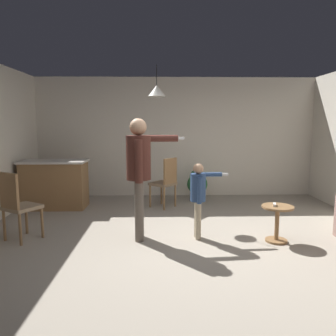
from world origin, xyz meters
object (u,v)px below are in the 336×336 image
object	(u,v)px
kitchen_counter	(55,184)
spare_remote_on_table	(274,205)
person_adult	(140,165)
potted_plant_corner	(197,183)
dining_chair_near_wall	(166,181)
person_child	(199,192)
dining_chair_by_counter	(17,204)
side_table_by_couch	(277,219)

from	to	relation	value
kitchen_counter	spare_remote_on_table	bearing A→B (deg)	-28.12
person_adult	potted_plant_corner	world-z (taller)	person_adult
dining_chair_near_wall	person_adult	bearing A→B (deg)	-153.24
potted_plant_corner	spare_remote_on_table	xyz separation A→B (m)	(0.80, -2.55, 0.16)
person_child	spare_remote_on_table	world-z (taller)	person_child
person_adult	spare_remote_on_table	distance (m)	1.98
person_adult	spare_remote_on_table	size ratio (longest dim) A/B	13.38
dining_chair_by_counter	side_table_by_couch	bearing A→B (deg)	29.85
person_adult	potted_plant_corner	distance (m)	2.73
kitchen_counter	dining_chair_by_counter	bearing A→B (deg)	-87.96
dining_chair_by_counter	spare_remote_on_table	world-z (taller)	dining_chair_by_counter
potted_plant_corner	kitchen_counter	bearing A→B (deg)	-168.82
person_adult	spare_remote_on_table	bearing A→B (deg)	80.72
person_adult	dining_chair_near_wall	distance (m)	1.90
person_child	spare_remote_on_table	xyz separation A→B (m)	(1.05, -0.16, -0.15)
side_table_by_couch	person_child	xyz separation A→B (m)	(-1.10, 0.17, 0.36)
person_child	dining_chair_by_counter	bearing A→B (deg)	-92.03
kitchen_counter	dining_chair_near_wall	world-z (taller)	dining_chair_near_wall
dining_chair_by_counter	person_child	bearing A→B (deg)	32.75
side_table_by_couch	spare_remote_on_table	size ratio (longest dim) A/B	4.00
kitchen_counter	side_table_by_couch	world-z (taller)	kitchen_counter
kitchen_counter	potted_plant_corner	size ratio (longest dim) A/B	1.85
dining_chair_by_counter	spare_remote_on_table	bearing A→B (deg)	29.89
person_child	side_table_by_couch	bearing A→B (deg)	78.33
person_child	potted_plant_corner	xyz separation A→B (m)	(0.26, 2.38, -0.31)
potted_plant_corner	dining_chair_near_wall	bearing A→B (deg)	-138.76
person_child	dining_chair_near_wall	size ratio (longest dim) A/B	1.11
spare_remote_on_table	dining_chair_by_counter	bearing A→B (deg)	178.15
side_table_by_couch	person_adult	world-z (taller)	person_adult
side_table_by_couch	dining_chair_near_wall	size ratio (longest dim) A/B	0.52
kitchen_counter	spare_remote_on_table	size ratio (longest dim) A/B	9.69
dining_chair_by_counter	spare_remote_on_table	xyz separation A→B (m)	(3.63, -0.12, -0.01)
side_table_by_couch	potted_plant_corner	world-z (taller)	potted_plant_corner
side_table_by_couch	dining_chair_by_counter	xyz separation A→B (m)	(-3.67, 0.12, 0.22)
kitchen_counter	person_child	bearing A→B (deg)	-34.43
person_child	kitchen_counter	bearing A→B (deg)	-127.48
dining_chair_by_counter	potted_plant_corner	size ratio (longest dim) A/B	1.47
spare_remote_on_table	person_adult	bearing A→B (deg)	175.37
dining_chair_near_wall	spare_remote_on_table	size ratio (longest dim) A/B	7.69
dining_chair_near_wall	potted_plant_corner	bearing A→B (deg)	-9.33
person_child	potted_plant_corner	distance (m)	2.42
side_table_by_couch	person_child	size ratio (longest dim) A/B	0.47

